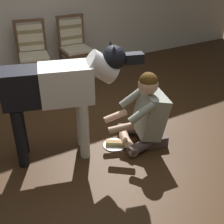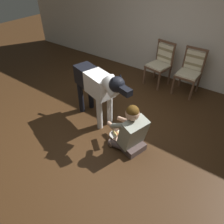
{
  "view_description": "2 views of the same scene",
  "coord_description": "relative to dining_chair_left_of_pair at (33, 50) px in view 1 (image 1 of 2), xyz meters",
  "views": [
    {
      "loc": [
        -1.14,
        -2.31,
        1.92
      ],
      "look_at": [
        0.09,
        -0.15,
        0.51
      ],
      "focal_mm": 47.04,
      "sensor_mm": 36.0,
      "label": 1
    },
    {
      "loc": [
        1.64,
        -2.17,
        2.53
      ],
      "look_at": [
        0.15,
        -0.1,
        0.54
      ],
      "focal_mm": 32.96,
      "sensor_mm": 36.0,
      "label": 2
    }
  ],
  "objects": [
    {
      "name": "large_dog",
      "position": [
        -0.28,
        -1.95,
        0.21
      ],
      "size": [
        1.47,
        0.57,
        1.15
      ],
      "color": "silver",
      "rests_on": "ground"
    },
    {
      "name": "person_sitting_on_floor",
      "position": [
        0.55,
        -2.2,
        -0.2
      ],
      "size": [
        0.72,
        0.59,
        0.83
      ],
      "color": "brown",
      "rests_on": "ground"
    },
    {
      "name": "dining_chair_right_of_pair",
      "position": [
        0.69,
        0.0,
        0.0
      ],
      "size": [
        0.47,
        0.47,
        0.98
      ],
      "color": "brown",
      "rests_on": "ground"
    },
    {
      "name": "dining_chair_left_of_pair",
      "position": [
        0.0,
        0.0,
        0.0
      ],
      "size": [
        0.54,
        0.54,
        0.98
      ],
      "color": "brown",
      "rests_on": "ground"
    },
    {
      "name": "hot_dog_on_plate",
      "position": [
        0.22,
        -2.1,
        -0.52
      ],
      "size": [
        0.25,
        0.25,
        0.06
      ],
      "color": "silver",
      "rests_on": "ground"
    },
    {
      "name": "ground_plane",
      "position": [
        0.03,
        -2.07,
        -0.54
      ],
      "size": [
        16.11,
        16.11,
        0.0
      ],
      "primitive_type": "plane",
      "color": "#3C2412"
    }
  ]
}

